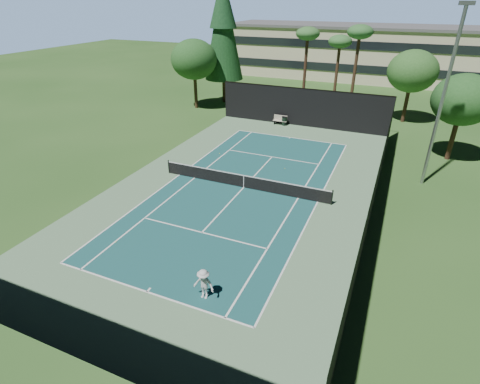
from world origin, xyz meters
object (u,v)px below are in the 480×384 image
object	(u,v)px
player	(204,284)
tennis_ball_d	(220,154)
park_bench	(280,120)
tennis_ball_b	(264,166)
tennis_ball_c	(285,169)
tennis_ball_a	(116,242)
tennis_net	(244,181)
trash_bin	(284,121)

from	to	relation	value
player	tennis_ball_d	distance (m)	17.87
tennis_ball_d	park_bench	bearing A→B (deg)	77.37
tennis_ball_b	tennis_ball_c	size ratio (longest dim) A/B	1.24
tennis_ball_a	tennis_ball_d	bearing A→B (deg)	91.92
tennis_net	tennis_ball_a	xyz separation A→B (m)	(-4.04, -9.23, -0.52)
tennis_net	tennis_ball_b	bearing A→B (deg)	89.50
tennis_net	tennis_ball_c	distance (m)	4.79
tennis_net	player	bearing A→B (deg)	-76.42
tennis_ball_c	tennis_ball_d	distance (m)	6.35
tennis_ball_d	park_bench	size ratio (longest dim) A/B	0.05
tennis_net	tennis_ball_a	distance (m)	10.09
park_bench	tennis_ball_b	bearing A→B (deg)	-78.77
tennis_ball_b	tennis_ball_d	bearing A→B (deg)	166.98
tennis_ball_d	park_bench	distance (m)	10.56
tennis_net	tennis_ball_c	size ratio (longest dim) A/B	219.79
tennis_net	tennis_ball_b	world-z (taller)	tennis_net
tennis_ball_c	tennis_net	bearing A→B (deg)	-111.80
trash_bin	tennis_ball_a	bearing A→B (deg)	-95.30
player	tennis_ball_a	bearing A→B (deg)	164.05
tennis_ball_b	trash_bin	world-z (taller)	trash_bin
tennis_ball_a	park_bench	xyz separation A→B (m)	(1.82, 24.76, 0.51)
player	trash_bin	xyz separation A→B (m)	(-4.43, 26.59, -0.32)
player	tennis_ball_c	bearing A→B (deg)	92.99
tennis_net	trash_bin	size ratio (longest dim) A/B	13.65
tennis_net	tennis_ball_a	bearing A→B (deg)	-113.65
tennis_net	tennis_ball_b	distance (m)	4.21
player	park_bench	world-z (taller)	player
player	tennis_ball_d	bearing A→B (deg)	113.44
tennis_ball_c	tennis_ball_a	bearing A→B (deg)	-113.06
tennis_ball_a	trash_bin	size ratio (longest dim) A/B	0.07
tennis_ball_c	park_bench	distance (m)	11.81
tennis_ball_a	tennis_ball_b	bearing A→B (deg)	73.08
tennis_ball_a	tennis_ball_c	xyz separation A→B (m)	(5.81, 13.65, -0.01)
tennis_net	tennis_ball_c	xyz separation A→B (m)	(1.77, 4.42, -0.53)
park_bench	tennis_ball_c	bearing A→B (deg)	-70.25
tennis_ball_b	tennis_ball_d	size ratio (longest dim) A/B	1.03
tennis_ball_b	tennis_ball_c	world-z (taller)	tennis_ball_b
player	tennis_ball_c	size ratio (longest dim) A/B	27.07
tennis_ball_d	trash_bin	world-z (taller)	trash_bin
tennis_ball_c	tennis_ball_d	xyz separation A→B (m)	(-6.29, 0.81, 0.01)
tennis_net	tennis_ball_a	size ratio (longest dim) A/B	185.87
tennis_ball_a	tennis_ball_c	world-z (taller)	tennis_ball_a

